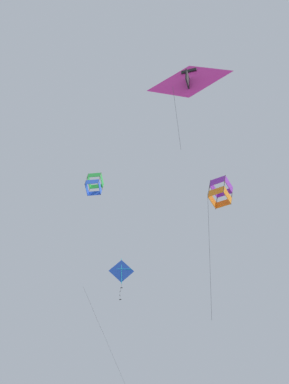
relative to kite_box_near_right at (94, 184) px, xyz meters
name	(u,v)px	position (x,y,z in m)	size (l,w,h in m)	color
kite_box_near_right	(94,184)	(0.00, 0.00, 0.00)	(2.07, 2.27, 2.21)	green
kite_diamond_upper_right	(121,272)	(-2.93, -0.46, -7.48)	(4.50, 2.77, 10.01)	blue
kite_delta_low_drifter	(189,80)	(1.13, 18.26, -4.44)	(2.80, 2.67, 5.09)	#DB2D93
kite_box_near_left	(220,193)	(-1.58, 16.30, -9.52)	(1.95, 1.55, 7.37)	purple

